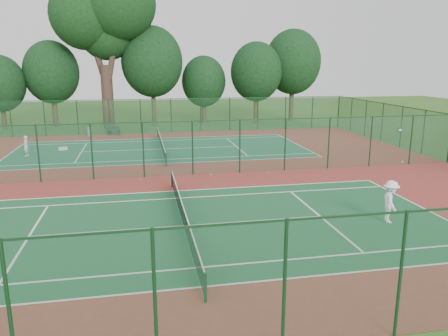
{
  "coord_description": "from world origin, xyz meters",
  "views": [
    {
      "loc": [
        -1.71,
        -27.05,
        6.99
      ],
      "look_at": [
        2.58,
        -5.08,
        1.6
      ],
      "focal_mm": 35.0,
      "sensor_mm": 36.0,
      "label": 1
    }
  ],
  "objects": [
    {
      "name": "fence_divider",
      "position": [
        0.0,
        0.0,
        1.76
      ],
      "size": [
        40.0,
        0.09,
        3.5
      ],
      "color": "#1B5132",
      "rests_on": "ground"
    },
    {
      "name": "fence_south",
      "position": [
        0.0,
        -18.0,
        1.76
      ],
      "size": [
        40.0,
        0.09,
        3.5
      ],
      "color": "#194B2A",
      "rests_on": "ground"
    },
    {
      "name": "big_tree",
      "position": [
        -4.84,
        22.6,
        11.99
      ],
      "size": [
        11.02,
        8.07,
        16.93
      ],
      "color": "#38261E",
      "rests_on": "ground"
    },
    {
      "name": "stray_ball_b",
      "position": [
        2.65,
        -0.35,
        0.05
      ],
      "size": [
        0.08,
        0.08,
        0.08
      ],
      "primitive_type": "sphere",
      "color": "#CCE435",
      "rests_on": "red_pad"
    },
    {
      "name": "court_near",
      "position": [
        0.0,
        -9.0,
        0.01
      ],
      "size": [
        23.77,
        10.97,
        0.01
      ],
      "primitive_type": "cube",
      "color": "#1B5731",
      "rests_on": "red_pad"
    },
    {
      "name": "court_far",
      "position": [
        0.0,
        9.0,
        0.01
      ],
      "size": [
        23.77,
        10.97,
        0.01
      ],
      "primitive_type": "cube",
      "color": "#1D5E3E",
      "rests_on": "red_pad"
    },
    {
      "name": "tennis_net_near",
      "position": [
        0.0,
        -9.0,
        0.54
      ],
      "size": [
        0.1,
        12.9,
        0.97
      ],
      "color": "#133621",
      "rests_on": "ground"
    },
    {
      "name": "stray_ball_a",
      "position": [
        6.45,
        -0.47,
        0.05
      ],
      "size": [
        0.07,
        0.07,
        0.07
      ],
      "primitive_type": "sphere",
      "color": "#B3C62E",
      "rests_on": "red_pad"
    },
    {
      "name": "player_far",
      "position": [
        -10.34,
        8.18,
        0.8
      ],
      "size": [
        0.49,
        0.64,
        1.57
      ],
      "primitive_type": "imported",
      "rotation": [
        0.0,
        0.0,
        -1.79
      ],
      "color": "white",
      "rests_on": "court_far"
    },
    {
      "name": "player_near",
      "position": [
        9.13,
        -10.27,
        0.98
      ],
      "size": [
        1.0,
        1.38,
        1.92
      ],
      "primitive_type": "imported",
      "rotation": [
        0.0,
        0.0,
        1.32
      ],
      "color": "white",
      "rests_on": "court_near"
    },
    {
      "name": "stray_ball_c",
      "position": [
        -1.79,
        -0.76,
        0.05
      ],
      "size": [
        0.07,
        0.07,
        0.07
      ],
      "primitive_type": "sphere",
      "color": "#CCD631",
      "rests_on": "red_pad"
    },
    {
      "name": "fence_north",
      "position": [
        0.0,
        18.0,
        1.76
      ],
      "size": [
        40.0,
        0.09,
        3.5
      ],
      "color": "#1A4F29",
      "rests_on": "ground"
    },
    {
      "name": "bench",
      "position": [
        -4.27,
        17.3,
        0.45
      ],
      "size": [
        1.44,
        0.93,
        0.86
      ],
      "rotation": [
        0.0,
        0.0,
        -0.41
      ],
      "color": "#11321A",
      "rests_on": "red_pad"
    },
    {
      "name": "tennis_net_far",
      "position": [
        0.0,
        9.0,
        0.54
      ],
      "size": [
        0.1,
        12.9,
        0.97
      ],
      "color": "#14371B",
      "rests_on": "ground"
    },
    {
      "name": "trash_bin",
      "position": [
        -6.56,
        17.03,
        0.43
      ],
      "size": [
        0.51,
        0.51,
        0.85
      ],
      "primitive_type": "cylinder",
      "rotation": [
        0.0,
        0.0,
        0.08
      ],
      "color": "gray",
      "rests_on": "red_pad"
    },
    {
      "name": "ground",
      "position": [
        0.0,
        0.0,
        0.0
      ],
      "size": [
        120.0,
        120.0,
        0.0
      ],
      "primitive_type": "plane",
      "color": "#2F591C",
      "rests_on": "ground"
    },
    {
      "name": "evergreen_row",
      "position": [
        0.5,
        24.25,
        0.0
      ],
      "size": [
        39.0,
        5.0,
        12.0
      ],
      "primitive_type": null,
      "color": "black",
      "rests_on": "ground"
    },
    {
      "name": "kit_bag",
      "position": [
        -7.99,
        10.18,
        0.14
      ],
      "size": [
        0.75,
        0.46,
        0.26
      ],
      "primitive_type": "cube",
      "rotation": [
        0.0,
        0.0,
        0.3
      ],
      "color": "silver",
      "rests_on": "red_pad"
    },
    {
      "name": "red_pad",
      "position": [
        0.0,
        0.0,
        0.01
      ],
      "size": [
        40.0,
        36.0,
        0.01
      ],
      "primitive_type": "cube",
      "color": "maroon",
      "rests_on": "ground"
    }
  ]
}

